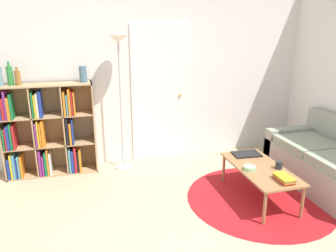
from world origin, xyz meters
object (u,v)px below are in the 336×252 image
object	(u,v)px
laptop	(247,154)
cup	(279,165)
bottle_right	(18,78)
coffee_table	(260,170)
bowl	(250,168)
floor_lamp	(119,59)
vase_on_shelf	(83,74)
bookshelf	(45,132)
bottle_middle	(10,75)
couch	(333,166)

from	to	relation	value
laptop	cup	world-z (taller)	cup
laptop	bottle_right	xyz separation A→B (m)	(-2.71, 0.99, 0.93)
coffee_table	bowl	xyz separation A→B (m)	(-0.16, -0.03, 0.06)
floor_lamp	bowl	bearing A→B (deg)	-46.28
coffee_table	vase_on_shelf	distance (m)	2.55
coffee_table	bottle_right	distance (m)	3.17
bookshelf	bottle_middle	xyz separation A→B (m)	(-0.33, -0.00, 0.77)
vase_on_shelf	bottle_middle	bearing A→B (deg)	179.86
bowl	bottle_middle	bearing A→B (deg)	151.43
cup	bottle_middle	bearing A→B (deg)	153.37
floor_lamp	cup	distance (m)	2.38
bookshelf	bowl	size ratio (longest dim) A/B	9.02
floor_lamp	cup	size ratio (longest dim) A/B	21.37
coffee_table	bottle_middle	bearing A→B (deg)	153.36
cup	bottle_right	bearing A→B (deg)	152.93
laptop	bowl	world-z (taller)	bowl
laptop	bottle_right	bearing A→B (deg)	159.90
bowl	vase_on_shelf	bearing A→B (deg)	140.61
bookshelf	coffee_table	size ratio (longest dim) A/B	1.16
floor_lamp	bottle_middle	bearing A→B (deg)	175.68
bookshelf	couch	bearing A→B (deg)	-21.27
laptop	bottle_right	world-z (taller)	bottle_right
couch	vase_on_shelf	size ratio (longest dim) A/B	7.73
floor_lamp	bottle_right	distance (m)	1.28
vase_on_shelf	floor_lamp	bearing A→B (deg)	-12.08
cup	bowl	bearing A→B (deg)	170.49
laptop	bottle_right	distance (m)	3.03
laptop	cup	size ratio (longest dim) A/B	4.09
bookshelf	laptop	xyz separation A→B (m)	(2.47, -1.01, -0.19)
bowl	couch	bearing A→B (deg)	3.08
coffee_table	cup	size ratio (longest dim) A/B	12.43
coffee_table	bowl	bearing A→B (deg)	-168.29
coffee_table	laptop	bearing A→B (deg)	86.11
bookshelf	floor_lamp	xyz separation A→B (m)	(1.02, -0.10, 0.95)
floor_lamp	vase_on_shelf	bearing A→B (deg)	167.92
floor_lamp	bottle_middle	world-z (taller)	floor_lamp
laptop	bottle_middle	xyz separation A→B (m)	(-2.80, 1.01, 0.96)
bowl	cup	bearing A→B (deg)	-9.51
cup	bottle_middle	size ratio (longest dim) A/B	0.29
couch	laptop	xyz separation A→B (m)	(-1.03, 0.35, 0.13)
cup	bottle_right	distance (m)	3.34
bookshelf	coffee_table	xyz separation A→B (m)	(2.44, -1.39, -0.23)
coffee_table	cup	xyz separation A→B (m)	(0.18, -0.09, 0.08)
coffee_table	floor_lamp	bearing A→B (deg)	137.80
bookshelf	coffee_table	distance (m)	2.82
coffee_table	bowl	size ratio (longest dim) A/B	7.80
couch	bottle_middle	size ratio (longest dim) A/B	5.58
vase_on_shelf	cup	bearing A→B (deg)	-35.55
vase_on_shelf	couch	bearing A→B (deg)	-24.77
bowl	bottle_right	bearing A→B (deg)	150.89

